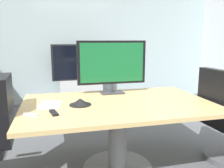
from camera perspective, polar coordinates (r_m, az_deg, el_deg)
The scene contains 9 objects.
wall_back_glass_partition at distance 5.37m, azimuth -7.36°, elevation 11.44°, with size 6.21×0.10×2.94m, color #9EB2B7.
conference_table at distance 2.50m, azimuth 1.40°, elevation -8.63°, with size 1.95×1.22×0.76m.
office_chair_right at distance 3.01m, azimuth 25.77°, elevation -8.69°, with size 0.61×0.58×1.09m.
tv_monitor at distance 2.81m, azimuth 0.01°, elevation 4.93°, with size 0.84×0.18×0.64m.
wall_display_unit at distance 5.10m, azimuth -7.59°, elevation -0.18°, with size 1.20×0.36×1.31m.
conference_phone at distance 2.36m, azimuth -7.77°, elevation -4.41°, with size 0.22×0.22×0.07m.
remote_control at distance 2.15m, azimuth -14.06°, elevation -6.80°, with size 0.05×0.17×0.02m, color black.
whiteboard_marker at distance 2.15m, azimuth -19.22°, elevation -7.06°, with size 0.13×0.02×0.02m, color silver.
paper_notepad at distance 2.43m, azimuth -14.88°, elevation -4.90°, with size 0.21×0.30×0.01m, color white.
Camera 1 is at (-0.64, -2.00, 1.41)m, focal length 37.42 mm.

